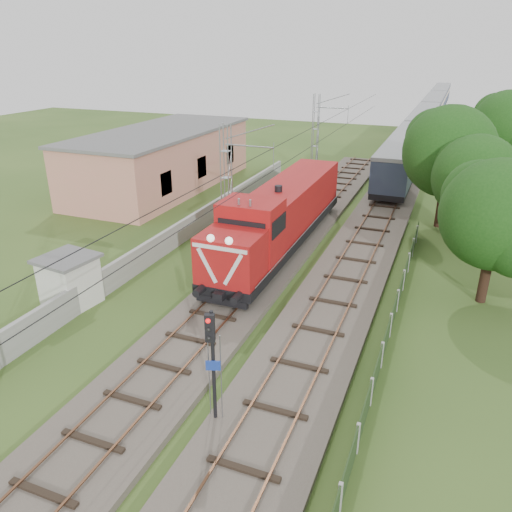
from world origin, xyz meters
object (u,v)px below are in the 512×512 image
at_px(locomotive, 281,216).
at_px(signal_post, 212,350).
at_px(coach_rake, 429,113).
at_px(relay_hut, 70,281).

relative_size(locomotive, signal_post, 3.99).
bearing_deg(coach_rake, relay_hut, -100.62).
distance_m(coach_rake, signal_post, 71.42).
height_order(coach_rake, relay_hut, coach_rake).
bearing_deg(coach_rake, signal_post, -91.46).
bearing_deg(relay_hut, signal_post, -26.38).
xyz_separation_m(coach_rake, signal_post, (-1.82, -71.39, 0.62)).
height_order(locomotive, signal_post, locomotive).
xyz_separation_m(locomotive, signal_post, (3.18, -16.01, 0.76)).
distance_m(locomotive, coach_rake, 55.61).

